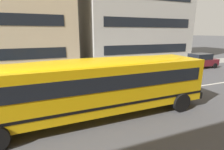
# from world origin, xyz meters

# --- Properties ---
(ground_plane) EXTENTS (400.00, 400.00, 0.00)m
(ground_plane) POSITION_xyz_m (0.00, 0.00, 0.00)
(ground_plane) COLOR #4C4C4F
(sidewalk_far) EXTENTS (120.00, 3.00, 0.01)m
(sidewalk_far) POSITION_xyz_m (0.00, 8.00, 0.01)
(sidewalk_far) COLOR gray
(sidewalk_far) RESTS_ON ground_plane
(lane_centreline) EXTENTS (110.00, 0.16, 0.01)m
(lane_centreline) POSITION_xyz_m (0.00, 0.00, 0.00)
(lane_centreline) COLOR silver
(lane_centreline) RESTS_ON ground_plane
(school_bus) EXTENTS (12.48, 2.95, 2.78)m
(school_bus) POSITION_xyz_m (-0.22, -1.64, 1.65)
(school_bus) COLOR yellow
(school_bus) RESTS_ON ground_plane
(parked_car_maroon_past_driveway) EXTENTS (3.93, 1.93, 1.64)m
(parked_car_maroon_past_driveway) POSITION_xyz_m (14.23, 5.12, 0.84)
(parked_car_maroon_past_driveway) COLOR maroon
(parked_car_maroon_past_driveway) RESTS_ON ground_plane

